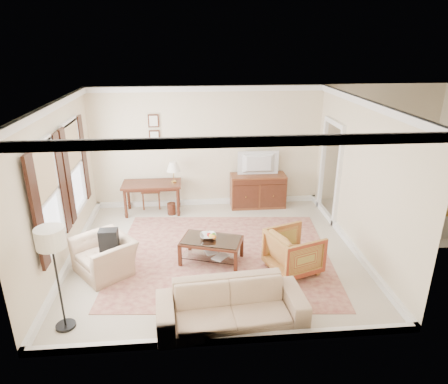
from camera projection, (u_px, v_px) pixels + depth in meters
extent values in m
cube|color=beige|center=(215.00, 253.00, 7.77)|extent=(5.50, 5.00, 0.01)
cube|color=white|center=(214.00, 102.00, 6.72)|extent=(5.50, 5.00, 0.01)
cube|color=beige|center=(208.00, 147.00, 9.57)|extent=(5.50, 0.01, 2.90)
cube|color=beige|center=(228.00, 252.00, 4.93)|extent=(5.50, 0.01, 2.90)
cube|color=beige|center=(59.00, 188.00, 7.02)|extent=(0.01, 5.00, 2.90)
cube|color=beige|center=(361.00, 178.00, 7.47)|extent=(0.01, 5.00, 2.90)
cube|color=beige|center=(395.00, 219.00, 9.19)|extent=(3.00, 2.70, 0.01)
cube|color=maroon|center=(222.00, 256.00, 7.66)|extent=(4.34, 3.82, 0.01)
cube|color=#492114|center=(152.00, 184.00, 9.31)|extent=(1.36, 0.68, 0.05)
cylinder|color=#492114|center=(125.00, 204.00, 9.15)|extent=(0.07, 0.07, 0.70)
cylinder|color=#492114|center=(178.00, 202.00, 9.25)|extent=(0.07, 0.07, 0.70)
cylinder|color=#492114|center=(128.00, 196.00, 9.64)|extent=(0.07, 0.07, 0.70)
cylinder|color=#492114|center=(178.00, 194.00, 9.74)|extent=(0.07, 0.07, 0.70)
cube|color=brown|center=(258.00, 191.00, 9.78)|extent=(1.33, 0.51, 0.82)
imported|color=black|center=(259.00, 156.00, 9.44)|extent=(0.94, 0.54, 0.12)
cube|color=#492114|center=(211.00, 241.00, 7.33)|extent=(1.24, 0.95, 0.04)
cube|color=silver|center=(211.00, 239.00, 7.32)|extent=(1.17, 0.88, 0.01)
cube|color=silver|center=(212.00, 254.00, 7.43)|extent=(1.14, 0.85, 0.02)
cube|color=#492114|center=(180.00, 256.00, 7.25)|extent=(0.08, 0.08, 0.43)
cube|color=#492114|center=(236.00, 263.00, 7.03)|extent=(0.08, 0.08, 0.43)
cube|color=#492114|center=(190.00, 241.00, 7.78)|extent=(0.08, 0.08, 0.43)
cube|color=#492114|center=(242.00, 247.00, 7.56)|extent=(0.08, 0.08, 0.43)
imported|color=silver|center=(208.00, 236.00, 7.33)|extent=(0.42, 0.42, 0.10)
imported|color=brown|center=(205.00, 252.00, 7.44)|extent=(0.28, 0.11, 0.38)
imported|color=brown|center=(216.00, 255.00, 7.34)|extent=(0.23, 0.21, 0.38)
imported|color=#963820|center=(294.00, 250.00, 7.04)|extent=(1.00, 1.03, 0.84)
imported|color=tan|center=(104.00, 250.00, 7.00)|extent=(1.12, 1.18, 0.87)
cube|color=black|center=(109.00, 238.00, 6.92)|extent=(0.39, 0.38, 0.40)
imported|color=tan|center=(231.00, 299.00, 5.71)|extent=(2.18, 0.79, 0.84)
cylinder|color=black|center=(66.00, 326.00, 5.79)|extent=(0.28, 0.28, 0.04)
cylinder|color=black|center=(59.00, 287.00, 5.54)|extent=(0.03, 0.03, 1.34)
cylinder|color=silver|center=(50.00, 238.00, 5.27)|extent=(0.39, 0.39, 0.28)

